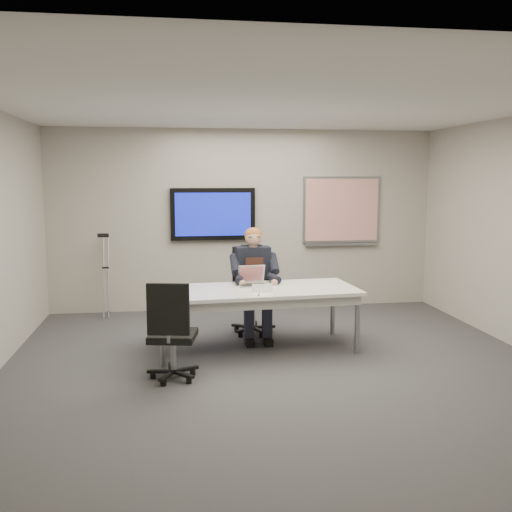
{
  "coord_description": "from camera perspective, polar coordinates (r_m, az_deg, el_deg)",
  "views": [
    {
      "loc": [
        -1.12,
        -5.82,
        2.06
      ],
      "look_at": [
        -0.12,
        0.95,
        1.11
      ],
      "focal_mm": 40.0,
      "sensor_mm": 36.0,
      "label": 1
    }
  ],
  "objects": [
    {
      "name": "pen",
      "position": [
        6.44,
        0.3,
        -3.87
      ],
      "size": [
        0.04,
        0.14,
        0.01
      ],
      "primitive_type": "cylinder",
      "rotation": [
        0.0,
        1.57,
        1.35
      ],
      "color": "black",
      "rests_on": "conference_table"
    },
    {
      "name": "name_tent",
      "position": [
        6.62,
        0.64,
        -3.19
      ],
      "size": [
        0.24,
        0.09,
        0.09
      ],
      "primitive_type": null,
      "rotation": [
        0.0,
        0.0,
        -0.12
      ],
      "color": "white",
      "rests_on": "conference_table"
    },
    {
      "name": "tv_display",
      "position": [
        8.8,
        -4.33,
        4.2
      ],
      "size": [
        1.3,
        0.09,
        0.8
      ],
      "color": "black",
      "rests_on": "wall_back"
    },
    {
      "name": "seated_person",
      "position": [
        7.32,
        -0.1,
        -3.87
      ],
      "size": [
        0.44,
        0.76,
        1.42
      ],
      "rotation": [
        0.0,
        0.0,
        0.02
      ],
      "color": "#202436",
      "rests_on": "office_chair_far"
    },
    {
      "name": "floor",
      "position": [
        6.27,
        2.43,
        -11.31
      ],
      "size": [
        6.0,
        6.0,
        0.02
      ],
      "primitive_type": "cube",
      "color": "#343437",
      "rests_on": "ground"
    },
    {
      "name": "crutch",
      "position": [
        8.74,
        -14.78,
        -1.71
      ],
      "size": [
        0.35,
        0.76,
        1.35
      ],
      "primitive_type": null,
      "rotation": [
        -0.27,
        0.0,
        -0.24
      ],
      "color": "#9A9CA1",
      "rests_on": "ground"
    },
    {
      "name": "wall_front",
      "position": [
        3.1,
        13.03,
        -4.63
      ],
      "size": [
        6.0,
        0.02,
        2.8
      ],
      "primitive_type": "cube",
      "color": "#ADA89C",
      "rests_on": "ground"
    },
    {
      "name": "whiteboard",
      "position": [
        9.2,
        8.54,
        4.48
      ],
      "size": [
        1.25,
        0.08,
        1.1
      ],
      "color": "gray",
      "rests_on": "wall_back"
    },
    {
      "name": "ceiling",
      "position": [
        5.97,
        2.59,
        14.97
      ],
      "size": [
        6.0,
        6.0,
        0.02
      ],
      "primitive_type": "cube",
      "color": "silver",
      "rests_on": "wall_back"
    },
    {
      "name": "wall_back",
      "position": [
        8.91,
        -1.13,
        3.62
      ],
      "size": [
        6.0,
        0.02,
        2.8
      ],
      "primitive_type": "cube",
      "color": "#ADA89C",
      "rests_on": "ground"
    },
    {
      "name": "office_chair_far",
      "position": [
        7.62,
        -0.41,
        -5.06
      ],
      "size": [
        0.58,
        0.58,
        1.14
      ],
      "rotation": [
        0.0,
        0.0,
        0.06
      ],
      "color": "black",
      "rests_on": "ground"
    },
    {
      "name": "laptop",
      "position": [
        7.01,
        -0.38,
        -2.45
      ],
      "size": [
        0.36,
        0.35,
        0.24
      ],
      "rotation": [
        0.0,
        0.0,
        0.12
      ],
      "color": "#A5A5A7",
      "rests_on": "conference_table"
    },
    {
      "name": "conference_table",
      "position": [
        6.82,
        -0.04,
        -3.99
      ],
      "size": [
        2.48,
        1.16,
        0.74
      ],
      "rotation": [
        0.0,
        0.0,
        0.07
      ],
      "color": "silver",
      "rests_on": "ground"
    },
    {
      "name": "office_chair_near",
      "position": [
        5.93,
        -8.36,
        -9.24
      ],
      "size": [
        0.58,
        0.58,
        1.04
      ],
      "rotation": [
        0.0,
        0.0,
        2.95
      ],
      "color": "black",
      "rests_on": "ground"
    }
  ]
}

